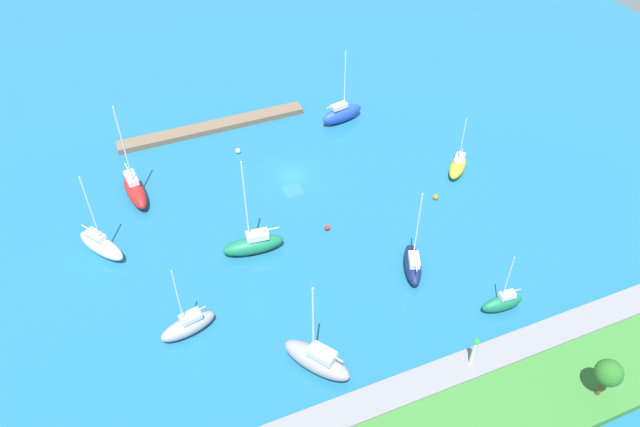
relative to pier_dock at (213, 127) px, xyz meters
The scene contains 17 objects.
water 16.23m from the pier_dock, 115.16° to the left, with size 160.00×160.00×0.00m, color #1E668C.
pier_dock is the anchor object (origin of this frame).
breakwater 49.67m from the pier_dock, 97.98° to the left, with size 63.19×3.06×1.13m, color gray.
harbor_beacon 50.78m from the pier_dock, 104.03° to the left, with size 0.56×0.56×3.73m.
park_tree_east 60.41m from the pier_dock, 110.78° to the left, with size 2.50×2.50×4.68m.
sailboat_green_mid_basin 48.21m from the pier_dock, 113.92° to the left, with size 4.74×1.91×8.00m.
sailboat_gray_lone_north 36.30m from the pier_dock, 71.19° to the left, with size 6.19×3.23×9.39m.
sailboat_navy_outer_mooring 38.12m from the pier_dock, 110.70° to the left, with size 4.09×6.35×11.11m.
sailboat_white_lone_south 26.76m from the pier_dock, 46.79° to the left, with size 5.39×6.88×11.46m.
sailboat_yellow_far_north 35.53m from the pier_dock, 141.11° to the left, with size 5.08×5.02×8.67m.
sailboat_red_east_end 17.11m from the pier_dock, 40.42° to the left, with size 2.86×7.76×13.82m.
sailboat_blue_inner_mooring 19.07m from the pier_dock, 163.88° to the left, with size 6.96×3.20×11.31m.
sailboat_green_near_pier 26.09m from the pier_dock, 85.53° to the left, with size 7.31×2.92×13.21m.
sailboat_gray_west_end 43.30m from the pier_dock, 88.43° to the left, with size 6.22×7.47×11.46m.
mooring_buoy_orange 34.20m from the pier_dock, 130.47° to the left, with size 0.69×0.69×0.69m, color orange.
mooring_buoy_red 26.92m from the pier_dock, 105.58° to the left, with size 0.69×0.69×0.69m, color red.
mooring_buoy_white 7.17m from the pier_dock, 104.12° to the left, with size 0.71×0.71×0.71m, color white.
Camera 1 is at (20.64, 59.74, 51.04)m, focal length 34.14 mm.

